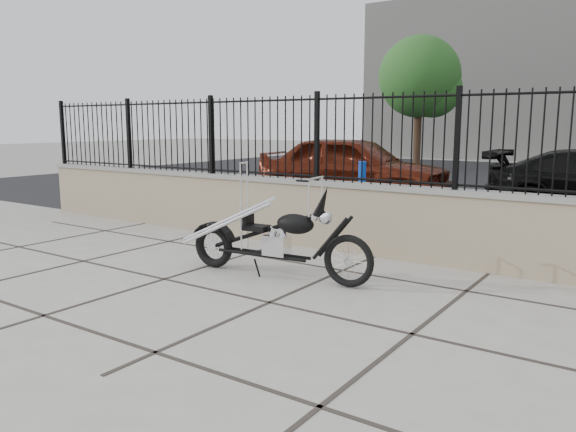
{
  "coord_description": "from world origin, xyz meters",
  "views": [
    {
      "loc": [
        3.2,
        -4.32,
        1.76
      ],
      "look_at": [
        -0.54,
        1.12,
        0.67
      ],
      "focal_mm": 35.0,
      "sensor_mm": 36.0,
      "label": 1
    }
  ],
  "objects": [
    {
      "name": "retaining_wall",
      "position": [
        0.0,
        2.5,
        0.48
      ],
      "size": [
        14.0,
        0.36,
        0.96
      ],
      "primitive_type": "cube",
      "color": "gray",
      "rests_on": "ground_plane"
    },
    {
      "name": "chopper_motorcycle",
      "position": [
        -0.54,
        0.82,
        0.67
      ],
      "size": [
        2.27,
        0.62,
        1.35
      ],
      "primitive_type": null,
      "rotation": [
        0.0,
        0.0,
        0.1
      ],
      "color": "black",
      "rests_on": "ground_plane"
    },
    {
      "name": "parking_lot",
      "position": [
        0.0,
        12.5,
        0.0
      ],
      "size": [
        30.0,
        30.0,
        0.0
      ],
      "primitive_type": "plane",
      "color": "black",
      "rests_on": "ground"
    },
    {
      "name": "car_red",
      "position": [
        -2.86,
        7.1,
        0.76
      ],
      "size": [
        4.56,
        2.1,
        1.52
      ],
      "primitive_type": "imported",
      "rotation": [
        0.0,
        0.0,
        1.64
      ],
      "color": "#51180B",
      "rests_on": "parking_lot"
    },
    {
      "name": "ground_plane",
      "position": [
        0.0,
        0.0,
        0.0
      ],
      "size": [
        90.0,
        90.0,
        0.0
      ],
      "primitive_type": "plane",
      "color": "#99968E",
      "rests_on": "ground"
    },
    {
      "name": "bollard_a",
      "position": [
        -1.25,
        4.42,
        0.56
      ],
      "size": [
        0.16,
        0.16,
        1.12
      ],
      "primitive_type": "cylinder",
      "rotation": [
        0.0,
        0.0,
        0.19
      ],
      "color": "#0D2DD1",
      "rests_on": "ground_plane"
    },
    {
      "name": "iron_fence",
      "position": [
        0.0,
        2.5,
        1.56
      ],
      "size": [
        14.0,
        0.08,
        1.2
      ],
      "primitive_type": "cube",
      "color": "black",
      "rests_on": "retaining_wall"
    },
    {
      "name": "tree_left",
      "position": [
        -5.14,
        16.69,
        3.67
      ],
      "size": [
        3.11,
        3.11,
        5.24
      ],
      "rotation": [
        0.0,
        0.0,
        0.2
      ],
      "color": "#382619",
      "rests_on": "ground_plane"
    }
  ]
}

